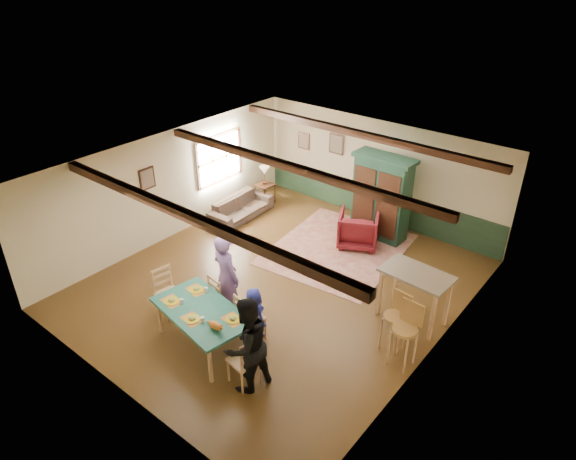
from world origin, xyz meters
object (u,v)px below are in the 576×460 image
Objects in this scene: cat at (215,325)px; dining_table at (203,328)px; armchair at (358,229)px; dining_chair_end_left at (169,293)px; sofa at (241,208)px; end_table at (265,193)px; bar_stool_left at (394,323)px; person_child at (254,313)px; counter_table at (414,296)px; dining_chair_far_right at (251,317)px; person_man at (226,277)px; armoire at (381,197)px; bar_stool_right at (404,336)px; dining_chair_far_left at (224,296)px; dining_chair_end_right at (244,359)px; table_lamp at (265,175)px; person_woman at (247,345)px.

dining_table is at bearing 169.70° from cat.
dining_table is 1.98× the size of armchair.
dining_chair_end_left reaches higher than sofa.
bar_stool_left reaches higher than end_table.
sofa is at bearing 167.78° from bar_stool_left.
counter_table reaches higher than person_child.
counter_table is at bearing -121.38° from dining_chair_far_right.
end_table is at bearing 159.18° from bar_stool_left.
armoire reaches higher than person_man.
bar_stool_right is (2.51, 1.15, 0.12)m from dining_chair_far_right.
dining_chair_far_right is at bearing -51.44° from end_table.
dining_chair_end_left is at bearing -156.45° from bar_stool_right.
cat is at bearing 99.46° from person_child.
armoire is at bearing 100.98° from cat.
dining_chair_end_right is (1.49, -1.03, 0.00)m from dining_chair_far_left.
table_lamp reaches higher than cat.
dining_chair_end_left is at bearing -90.00° from dining_chair_end_right.
table_lamp reaches higher than end_table.
person_woman is at bearing -51.17° from end_table.
dining_chair_end_right is at bearing 73.68° from armchair.
person_woman is (1.58, -1.13, -0.04)m from person_man.
dining_chair_end_right is at bearing 155.08° from dining_chair_far_left.
sofa is (-2.98, 4.13, -0.12)m from dining_table.
counter_table is at bearing 103.94° from bar_stool_left.
bar_stool_left is at bearing -28.20° from table_lamp.
person_child reaches higher than dining_table.
cat is 6.49m from table_lamp.
person_child is 0.81× the size of counter_table.
sofa is (-4.29, 4.35, -0.59)m from person_woman.
dining_table is 3.28× the size of end_table.
dining_chair_end_right is 1.73× the size of end_table.
dining_chair_far_right is 1.05× the size of armchair.
dining_chair_far_left is 4.08m from armchair.
bar_stool_right is (0.32, -0.26, 0.04)m from bar_stool_left.
bar_stool_right reaches higher than dining_chair_far_left.
bar_stool_left is (1.53, 2.29, 0.08)m from dining_chair_end_right.
end_table is at bearing -171.92° from armoire.
armoire reaches higher than dining_chair_end_right.
bar_stool_right is (2.50, 1.06, 0.09)m from person_child.
table_lamp is at bearing -171.92° from armoire.
person_woman is 1.40× the size of bar_stool_right.
sofa is at bearing 34.00° from dining_chair_end_left.
person_man is 5.14m from end_table.
dining_chair_far_left reaches higher than armchair.
person_man is 3.64m from counter_table.
armchair reaches higher than dining_table.
armchair is (-1.05, 5.08, -0.44)m from person_woman.
dining_chair_end_right is 0.81× the size of bar_stool_right.
dining_chair_end_left is at bearing 176.63° from cat.
armchair is at bearing -76.21° from person_child.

